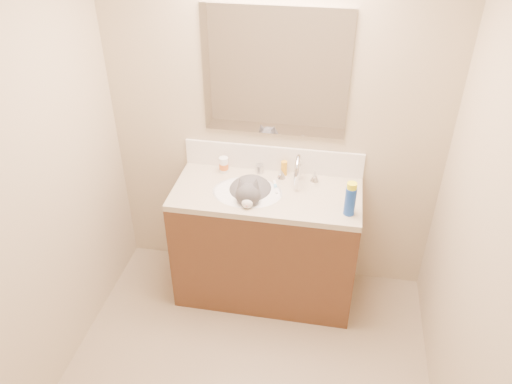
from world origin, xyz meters
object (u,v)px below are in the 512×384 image
at_px(vanity_cabinet, 266,246).
at_px(silver_jar, 260,169).
at_px(cat, 250,195).
at_px(faucet, 298,171).
at_px(amber_bottle, 284,168).
at_px(basin, 247,201).
at_px(pill_bottle, 224,165).
at_px(spray_can, 350,201).

bearing_deg(vanity_cabinet, silver_jar, 111.26).
bearing_deg(cat, silver_jar, 79.46).
bearing_deg(faucet, amber_bottle, 140.90).
bearing_deg(silver_jar, vanity_cabinet, -68.74).
height_order(cat, silver_jar, cat).
bearing_deg(vanity_cabinet, faucet, 37.29).
bearing_deg(silver_jar, basin, -98.38).
relative_size(vanity_cabinet, silver_jar, 20.41).
bearing_deg(pill_bottle, basin, -46.47).
bearing_deg(spray_can, pill_bottle, 158.43).
bearing_deg(pill_bottle, vanity_cabinet, -29.51).
xyz_separation_m(vanity_cabinet, basin, (-0.12, -0.03, 0.38)).
bearing_deg(basin, pill_bottle, 133.53).
height_order(silver_jar, spray_can, spray_can).
xyz_separation_m(vanity_cabinet, faucet, (0.18, 0.14, 0.54)).
bearing_deg(silver_jar, faucet, -16.54).
height_order(vanity_cabinet, silver_jar, silver_jar).
distance_m(basin, faucet, 0.38).
bearing_deg(faucet, pill_bottle, 174.90).
distance_m(amber_bottle, spray_can, 0.57).
bearing_deg(vanity_cabinet, cat, -171.40).
bearing_deg(pill_bottle, cat, -42.22).
bearing_deg(silver_jar, cat, -94.88).
height_order(basin, spray_can, spray_can).
bearing_deg(faucet, vanity_cabinet, -142.71).
distance_m(silver_jar, amber_bottle, 0.17).
distance_m(faucet, cat, 0.34).
relative_size(faucet, spray_can, 1.56).
xyz_separation_m(vanity_cabinet, amber_bottle, (0.08, 0.22, 0.50)).
bearing_deg(vanity_cabinet, amber_bottle, 69.61).
xyz_separation_m(basin, cat, (0.02, 0.01, 0.04)).
distance_m(silver_jar, spray_can, 0.71).
distance_m(cat, spray_can, 0.65).
xyz_separation_m(cat, amber_bottle, (0.18, 0.23, 0.08)).
height_order(vanity_cabinet, spray_can, spray_can).
distance_m(cat, amber_bottle, 0.31).
bearing_deg(cat, spray_can, -17.87).
bearing_deg(silver_jar, amber_bottle, 0.77).
distance_m(faucet, pill_bottle, 0.50).
bearing_deg(vanity_cabinet, basin, -165.96).
bearing_deg(pill_bottle, faucet, -5.10).
distance_m(vanity_cabinet, faucet, 0.58).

